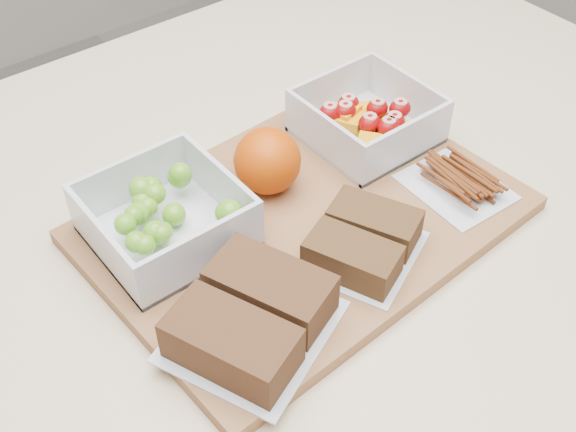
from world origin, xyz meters
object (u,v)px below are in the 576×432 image
sandwich_bag_left (252,317)px  sandwich_bag_center (363,241)px  orange (267,161)px  cutting_board (304,219)px  grape_container (167,217)px  fruit_container (367,121)px  pretzel_bag (457,180)px

sandwich_bag_left → sandwich_bag_center: (0.14, 0.01, -0.00)m
orange → sandwich_bag_left: size_ratio=0.40×
cutting_board → sandwich_bag_center: sandwich_bag_center is taller
grape_container → fruit_container: (0.26, -0.00, -0.00)m
grape_container → sandwich_bag_center: size_ratio=0.96×
pretzel_bag → sandwich_bag_left: bearing=-176.1°
orange → sandwich_bag_center: size_ratio=0.50×
fruit_container → orange: size_ratio=1.87×
pretzel_bag → orange: bearing=141.2°
cutting_board → sandwich_bag_left: 0.16m
sandwich_bag_left → pretzel_bag: 0.28m
sandwich_bag_center → grape_container: bearing=134.4°
orange → pretzel_bag: orange is taller
orange → sandwich_bag_left: orange is taller
fruit_container → sandwich_bag_left: fruit_container is taller
cutting_board → fruit_container: size_ratio=3.17×
fruit_container → orange: 0.14m
grape_container → fruit_container: size_ratio=1.04×
orange → pretzel_bag: 0.20m
sandwich_bag_left → fruit_container: bearing=28.5°
cutting_board → sandwich_bag_left: sandwich_bag_left is taller
fruit_container → orange: bearing=-179.7°
pretzel_bag → cutting_board: bearing=155.8°
cutting_board → sandwich_bag_center: bearing=-86.3°
orange → sandwich_bag_center: orange is taller
cutting_board → sandwich_bag_left: size_ratio=2.36×
orange → sandwich_bag_center: 0.14m
cutting_board → orange: size_ratio=5.94×
orange → pretzel_bag: bearing=-38.8°
cutting_board → grape_container: bearing=151.7°
sandwich_bag_center → pretzel_bag: 0.14m
cutting_board → sandwich_bag_center: (0.01, -0.08, 0.02)m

